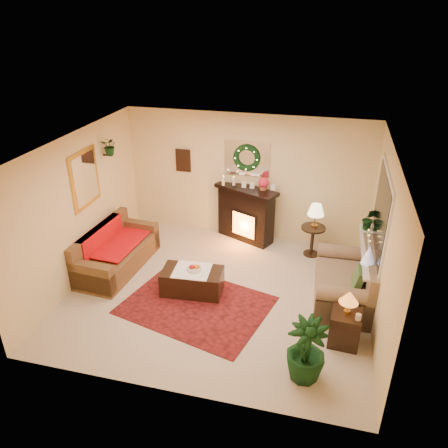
% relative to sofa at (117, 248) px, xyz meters
% --- Properties ---
extents(floor, '(5.00, 5.00, 0.00)m').
position_rel_sofa_xyz_m(floor, '(2.04, -0.30, -0.43)').
color(floor, beige).
rests_on(floor, ground).
extents(ceiling, '(5.00, 5.00, 0.00)m').
position_rel_sofa_xyz_m(ceiling, '(2.04, -0.30, 2.17)').
color(ceiling, white).
rests_on(ceiling, ground).
extents(wall_back, '(5.00, 5.00, 0.00)m').
position_rel_sofa_xyz_m(wall_back, '(2.04, 1.95, 0.87)').
color(wall_back, '#EFD88C').
rests_on(wall_back, ground).
extents(wall_front, '(5.00, 5.00, 0.00)m').
position_rel_sofa_xyz_m(wall_front, '(2.04, -2.55, 0.87)').
color(wall_front, '#EFD88C').
rests_on(wall_front, ground).
extents(wall_left, '(4.50, 4.50, 0.00)m').
position_rel_sofa_xyz_m(wall_left, '(-0.46, -0.30, 0.87)').
color(wall_left, '#EFD88C').
rests_on(wall_left, ground).
extents(wall_right, '(4.50, 4.50, 0.00)m').
position_rel_sofa_xyz_m(wall_right, '(4.54, -0.30, 0.87)').
color(wall_right, '#EFD88C').
rests_on(wall_right, ground).
extents(area_rug, '(2.62, 2.21, 0.01)m').
position_rel_sofa_xyz_m(area_rug, '(1.77, -0.76, -0.42)').
color(area_rug, '#501009').
rests_on(area_rug, floor).
extents(sofa, '(0.95, 1.92, 0.80)m').
position_rel_sofa_xyz_m(sofa, '(0.00, 0.00, 0.00)').
color(sofa, brown).
rests_on(sofa, floor).
extents(red_throw, '(0.79, 1.28, 0.02)m').
position_rel_sofa_xyz_m(red_throw, '(-0.05, 0.14, 0.02)').
color(red_throw, '#AE331A').
rests_on(red_throw, sofa).
extents(fireplace, '(1.23, 0.82, 1.08)m').
position_rel_sofa_xyz_m(fireplace, '(2.08, 1.74, 0.12)').
color(fireplace, black).
rests_on(fireplace, floor).
extents(poinsettia, '(0.21, 0.21, 0.21)m').
position_rel_sofa_xyz_m(poinsettia, '(2.43, 1.72, 0.87)').
color(poinsettia, red).
rests_on(poinsettia, fireplace).
extents(mantel_candle_a, '(0.06, 0.06, 0.19)m').
position_rel_sofa_xyz_m(mantel_candle_a, '(1.61, 1.72, 0.83)').
color(mantel_candle_a, white).
rests_on(mantel_candle_a, fireplace).
extents(mantel_candle_b, '(0.06, 0.06, 0.17)m').
position_rel_sofa_xyz_m(mantel_candle_b, '(1.81, 1.75, 0.83)').
color(mantel_candle_b, white).
rests_on(mantel_candle_b, fireplace).
extents(mantel_mirror, '(0.92, 0.02, 0.72)m').
position_rel_sofa_xyz_m(mantel_mirror, '(2.04, 1.93, 1.27)').
color(mantel_mirror, white).
rests_on(mantel_mirror, wall_back).
extents(wreath, '(0.55, 0.11, 0.55)m').
position_rel_sofa_xyz_m(wreath, '(2.04, 1.89, 1.29)').
color(wreath, '#194719').
rests_on(wreath, wall_back).
extents(wall_art, '(0.32, 0.03, 0.48)m').
position_rel_sofa_xyz_m(wall_art, '(0.69, 1.93, 1.12)').
color(wall_art, '#381E11').
rests_on(wall_art, wall_back).
extents(gold_mirror, '(0.03, 0.84, 1.00)m').
position_rel_sofa_xyz_m(gold_mirror, '(-0.44, -0.00, 1.32)').
color(gold_mirror, gold).
rests_on(gold_mirror, wall_left).
extents(hanging_plant, '(0.33, 0.28, 0.36)m').
position_rel_sofa_xyz_m(hanging_plant, '(-0.30, 0.75, 1.54)').
color(hanging_plant, '#194719').
rests_on(hanging_plant, wall_left).
extents(loveseat, '(0.96, 1.60, 0.91)m').
position_rel_sofa_xyz_m(loveseat, '(4.10, -0.00, -0.01)').
color(loveseat, '#8E7F5B').
rests_on(loveseat, floor).
extents(window_frame, '(0.03, 1.86, 1.36)m').
position_rel_sofa_xyz_m(window_frame, '(4.53, 0.25, 1.12)').
color(window_frame, white).
rests_on(window_frame, wall_right).
extents(window_glass, '(0.02, 1.70, 1.22)m').
position_rel_sofa_xyz_m(window_glass, '(4.51, 0.25, 1.12)').
color(window_glass, black).
rests_on(window_glass, wall_right).
extents(window_sill, '(0.22, 1.86, 0.04)m').
position_rel_sofa_xyz_m(window_sill, '(4.42, 0.25, 0.44)').
color(window_sill, white).
rests_on(window_sill, wall_right).
extents(mini_tree, '(0.21, 0.21, 0.32)m').
position_rel_sofa_xyz_m(mini_tree, '(4.39, -0.22, 0.61)').
color(mini_tree, white).
rests_on(mini_tree, window_sill).
extents(sill_plant, '(0.30, 0.24, 0.54)m').
position_rel_sofa_xyz_m(sill_plant, '(4.43, 0.96, 0.65)').
color(sill_plant, black).
rests_on(sill_plant, window_sill).
extents(side_table_round, '(0.62, 0.62, 0.61)m').
position_rel_sofa_xyz_m(side_table_round, '(3.49, 1.38, -0.10)').
color(side_table_round, black).
rests_on(side_table_round, floor).
extents(lamp_cream, '(0.32, 0.32, 0.49)m').
position_rel_sofa_xyz_m(lamp_cream, '(3.50, 1.38, 0.45)').
color(lamp_cream, '#FFEFAD').
rests_on(lamp_cream, side_table_round).
extents(end_table_square, '(0.46, 0.46, 0.53)m').
position_rel_sofa_xyz_m(end_table_square, '(4.13, -1.07, -0.16)').
color(end_table_square, black).
rests_on(end_table_square, floor).
extents(lamp_tiffany, '(0.27, 0.27, 0.40)m').
position_rel_sofa_xyz_m(lamp_tiffany, '(4.12, -1.07, 0.31)').
color(lamp_tiffany, orange).
rests_on(lamp_tiffany, end_table_square).
extents(coffee_table, '(1.06, 0.63, 0.43)m').
position_rel_sofa_xyz_m(coffee_table, '(1.59, -0.40, -0.22)').
color(coffee_table, '#511F12').
rests_on(coffee_table, floor).
extents(fruit_bowl, '(0.24, 0.24, 0.06)m').
position_rel_sofa_xyz_m(fruit_bowl, '(1.63, -0.39, 0.02)').
color(fruit_bowl, '#BCBCBC').
rests_on(fruit_bowl, coffee_table).
extents(floor_palm, '(1.81, 1.81, 2.78)m').
position_rel_sofa_xyz_m(floor_palm, '(3.62, -1.89, 0.02)').
color(floor_palm, '#265B2E').
rests_on(floor_palm, floor).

